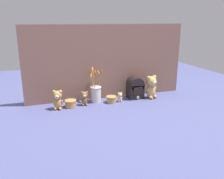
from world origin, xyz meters
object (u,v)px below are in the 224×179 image
(teddy_bear_tiny, at_px, (120,97))
(vintage_radio, at_px, (135,88))
(teddy_bear_medium, at_px, (58,99))
(decorative_tin_short, at_px, (111,99))
(flower_vase, at_px, (96,92))
(teddy_bear_large, at_px, (151,86))
(decorative_tin_tall, at_px, (71,104))
(teddy_bear_small, at_px, (85,98))

(teddy_bear_tiny, bearing_deg, vintage_radio, 16.94)
(teddy_bear_medium, bearing_deg, teddy_bear_tiny, 1.61)
(teddy_bear_tiny, relative_size, decorative_tin_short, 0.94)
(flower_vase, bearing_deg, vintage_radio, -1.48)
(flower_vase, bearing_deg, teddy_bear_tiny, -16.57)
(teddy_bear_large, distance_m, flower_vase, 0.59)
(teddy_bear_medium, height_order, flower_vase, flower_vase)
(vintage_radio, bearing_deg, decorative_tin_tall, -174.70)
(teddy_bear_tiny, bearing_deg, teddy_bear_medium, -178.39)
(teddy_bear_tiny, bearing_deg, flower_vase, 163.43)
(teddy_bear_small, xyz_separation_m, decorative_tin_tall, (-0.14, -0.02, -0.04))
(decorative_tin_tall, bearing_deg, decorative_tin_short, 0.30)
(vintage_radio, bearing_deg, decorative_tin_short, -167.72)
(teddy_bear_small, xyz_separation_m, decorative_tin_short, (0.27, -0.01, -0.04))
(teddy_bear_small, distance_m, vintage_radio, 0.55)
(teddy_bear_large, height_order, flower_vase, flower_vase)
(vintage_radio, height_order, decorative_tin_short, vintage_radio)
(teddy_bear_tiny, xyz_separation_m, decorative_tin_tall, (-0.50, -0.01, -0.02))
(teddy_bear_small, bearing_deg, vintage_radio, 4.96)
(vintage_radio, bearing_deg, teddy_bear_tiny, -163.06)
(teddy_bear_tiny, bearing_deg, decorative_tin_short, -177.83)
(flower_vase, bearing_deg, teddy_bear_medium, -167.25)
(flower_vase, distance_m, decorative_tin_tall, 0.28)
(teddy_bear_small, xyz_separation_m, vintage_radio, (0.55, 0.05, 0.04))
(decorative_tin_short, bearing_deg, decorative_tin_tall, -179.70)
(decorative_tin_tall, bearing_deg, teddy_bear_medium, -174.32)
(teddy_bear_large, bearing_deg, decorative_tin_short, -178.86)
(vintage_radio, distance_m, decorative_tin_tall, 0.70)
(teddy_bear_medium, height_order, decorative_tin_short, teddy_bear_medium)
(decorative_tin_tall, bearing_deg, flower_vase, 15.79)
(teddy_bear_small, bearing_deg, teddy_bear_tiny, -1.68)
(teddy_bear_medium, bearing_deg, flower_vase, 12.75)
(teddy_bear_medium, xyz_separation_m, flower_vase, (0.38, 0.09, 0.01))
(teddy_bear_small, xyz_separation_m, flower_vase, (0.13, 0.06, 0.03))
(teddy_bear_large, height_order, vintage_radio, teddy_bear_large)
(teddy_bear_medium, distance_m, teddy_bear_tiny, 0.62)
(teddy_bear_small, distance_m, decorative_tin_short, 0.27)
(teddy_bear_medium, xyz_separation_m, decorative_tin_short, (0.52, 0.01, -0.06))
(teddy_bear_large, distance_m, teddy_bear_tiny, 0.36)
(teddy_bear_small, bearing_deg, flower_vase, 24.90)
(teddy_bear_small, distance_m, flower_vase, 0.14)
(teddy_bear_large, height_order, teddy_bear_medium, teddy_bear_large)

